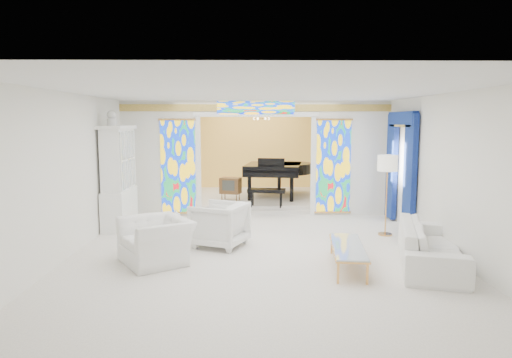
{
  "coord_description": "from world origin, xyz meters",
  "views": [
    {
      "loc": [
        -0.19,
        -9.96,
        2.49
      ],
      "look_at": [
        -0.03,
        0.2,
        1.19
      ],
      "focal_mm": 32.0,
      "sensor_mm": 36.0,
      "label": 1
    }
  ],
  "objects_px": {
    "china_cabinet": "(119,178)",
    "coffee_table": "(348,247)",
    "armchair_left": "(156,241)",
    "armchair_right": "(219,224)",
    "tv_console": "(230,186)",
    "sofa": "(431,245)",
    "grand_piano": "(279,169)"
  },
  "relations": [
    {
      "from": "china_cabinet",
      "to": "coffee_table",
      "type": "bearing_deg",
      "value": -32.96
    },
    {
      "from": "armchair_left",
      "to": "armchair_right",
      "type": "relative_size",
      "value": 1.24
    },
    {
      "from": "armchair_right",
      "to": "tv_console",
      "type": "height_order",
      "value": "armchair_right"
    },
    {
      "from": "coffee_table",
      "to": "sofa",
      "type": "bearing_deg",
      "value": 3.4
    },
    {
      "from": "armchair_left",
      "to": "tv_console",
      "type": "height_order",
      "value": "tv_console"
    },
    {
      "from": "tv_console",
      "to": "sofa",
      "type": "bearing_deg",
      "value": -40.29
    },
    {
      "from": "armchair_left",
      "to": "grand_piano",
      "type": "height_order",
      "value": "grand_piano"
    },
    {
      "from": "sofa",
      "to": "china_cabinet",
      "type": "bearing_deg",
      "value": 80.52
    },
    {
      "from": "china_cabinet",
      "to": "sofa",
      "type": "height_order",
      "value": "china_cabinet"
    },
    {
      "from": "grand_piano",
      "to": "armchair_right",
      "type": "bearing_deg",
      "value": -97.39
    },
    {
      "from": "sofa",
      "to": "tv_console",
      "type": "height_order",
      "value": "tv_console"
    },
    {
      "from": "china_cabinet",
      "to": "armchair_left",
      "type": "xyz_separation_m",
      "value": [
        1.39,
        -2.71,
        -0.78
      ]
    },
    {
      "from": "sofa",
      "to": "coffee_table",
      "type": "relative_size",
      "value": 1.41
    },
    {
      "from": "sofa",
      "to": "coffee_table",
      "type": "xyz_separation_m",
      "value": [
        -1.46,
        -0.09,
        -0.01
      ]
    },
    {
      "from": "sofa",
      "to": "grand_piano",
      "type": "xyz_separation_m",
      "value": [
        -2.22,
        6.24,
        0.65
      ]
    },
    {
      "from": "china_cabinet",
      "to": "grand_piano",
      "type": "bearing_deg",
      "value": 39.72
    },
    {
      "from": "armchair_left",
      "to": "armchair_right",
      "type": "bearing_deg",
      "value": 101.49
    },
    {
      "from": "armchair_right",
      "to": "coffee_table",
      "type": "height_order",
      "value": "armchair_right"
    },
    {
      "from": "china_cabinet",
      "to": "sofa",
      "type": "distance_m",
      "value": 6.89
    },
    {
      "from": "china_cabinet",
      "to": "sofa",
      "type": "bearing_deg",
      "value": -25.7
    },
    {
      "from": "armchair_right",
      "to": "coffee_table",
      "type": "relative_size",
      "value": 0.55
    },
    {
      "from": "armchair_right",
      "to": "tv_console",
      "type": "bearing_deg",
      "value": -157.33
    },
    {
      "from": "sofa",
      "to": "armchair_right",
      "type": "bearing_deg",
      "value": 87.14
    },
    {
      "from": "grand_piano",
      "to": "armchair_left",
      "type": "bearing_deg",
      "value": -103.68
    },
    {
      "from": "china_cabinet",
      "to": "tv_console",
      "type": "xyz_separation_m",
      "value": [
        2.49,
        2.58,
        -0.56
      ]
    },
    {
      "from": "tv_console",
      "to": "coffee_table",
      "type": "bearing_deg",
      "value": -52.32
    },
    {
      "from": "china_cabinet",
      "to": "armchair_right",
      "type": "height_order",
      "value": "china_cabinet"
    },
    {
      "from": "armchair_left",
      "to": "coffee_table",
      "type": "distance_m",
      "value": 3.34
    },
    {
      "from": "armchair_left",
      "to": "sofa",
      "type": "relative_size",
      "value": 0.48
    },
    {
      "from": "china_cabinet",
      "to": "armchair_left",
      "type": "distance_m",
      "value": 3.14
    },
    {
      "from": "sofa",
      "to": "coffee_table",
      "type": "distance_m",
      "value": 1.46
    },
    {
      "from": "armchair_left",
      "to": "tv_console",
      "type": "xyz_separation_m",
      "value": [
        1.11,
        5.29,
        0.22
      ]
    }
  ]
}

